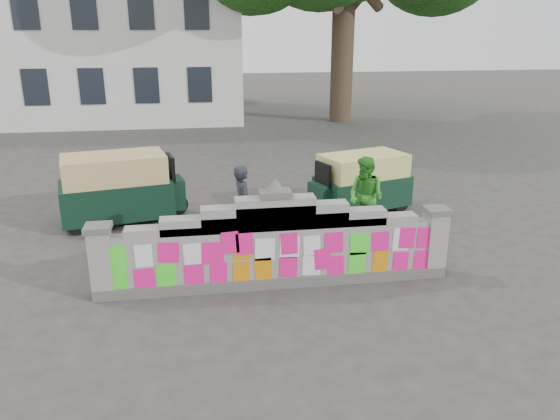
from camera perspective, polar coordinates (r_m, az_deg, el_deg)
The scene contains 8 objects.
ground at distance 10.10m, azimuth -0.48°, elevation -7.78°, with size 100.00×100.00×0.00m, color #383533.
parapet_wall at distance 9.78m, azimuth -0.48°, elevation -3.86°, with size 6.48×0.44×2.01m.
building at distance 31.47m, azimuth -20.18°, elevation 16.55°, with size 16.00×10.00×8.90m.
cyclist_bike at distance 11.19m, azimuth -3.81°, elevation -2.40°, with size 0.65×1.86×0.98m, color black.
cyclist_rider at distance 11.07m, azimuth -3.85°, elevation -0.76°, with size 0.60×0.40×1.66m, color #22242B.
pedestrian at distance 12.28m, azimuth 8.95°, elevation 1.35°, with size 0.87×0.68×1.80m, color green.
rickshaw_left at distance 13.60m, azimuth -16.44°, elevation 2.29°, with size 3.07×1.89×1.65m.
rickshaw_right at distance 14.01m, azimuth 8.38°, elevation 2.92°, with size 2.73×1.87×1.47m.
Camera 1 is at (-1.32, -8.96, 4.46)m, focal length 35.00 mm.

